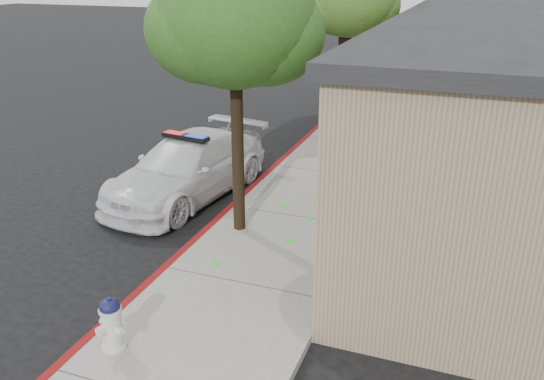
{
  "coord_description": "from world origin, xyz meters",
  "views": [
    {
      "loc": [
        5.07,
        -7.8,
        5.37
      ],
      "look_at": [
        1.19,
        2.69,
        0.83
      ],
      "focal_mm": 36.89,
      "sensor_mm": 36.0,
      "label": 1
    }
  ],
  "objects": [
    {
      "name": "ground",
      "position": [
        0.0,
        0.0,
        0.0
      ],
      "size": [
        120.0,
        120.0,
        0.0
      ],
      "primitive_type": "plane",
      "color": "black",
      "rests_on": "ground"
    },
    {
      "name": "sidewalk",
      "position": [
        1.6,
        3.0,
        0.07
      ],
      "size": [
        3.2,
        60.0,
        0.15
      ],
      "primitive_type": "cube",
      "color": "gray",
      "rests_on": "ground"
    },
    {
      "name": "red_curb",
      "position": [
        0.06,
        3.0,
        0.08
      ],
      "size": [
        0.14,
        60.0,
        0.16
      ],
      "primitive_type": "cube",
      "color": "maroon",
      "rests_on": "ground"
    },
    {
      "name": "clapboard_building",
      "position": [
        6.69,
        9.0,
        2.13
      ],
      "size": [
        7.3,
        20.89,
        4.24
      ],
      "color": "tan",
      "rests_on": "ground"
    },
    {
      "name": "police_car",
      "position": [
        -1.33,
        3.54,
        0.74
      ],
      "size": [
        2.78,
        5.32,
        1.59
      ],
      "rotation": [
        0.0,
        0.0,
        -0.15
      ],
      "color": "silver",
      "rests_on": "ground"
    },
    {
      "name": "fire_hydrant",
      "position": [
        0.58,
        -2.31,
        0.57
      ],
      "size": [
        0.49,
        0.42,
        0.85
      ],
      "rotation": [
        0.0,
        0.0,
        -0.32
      ],
      "color": "silver",
      "rests_on": "sidewalk"
    },
    {
      "name": "street_tree_near",
      "position": [
        0.71,
        2.01,
        4.31
      ],
      "size": [
        3.25,
        3.05,
        5.58
      ],
      "rotation": [
        0.0,
        0.0,
        -0.11
      ],
      "color": "black",
      "rests_on": "sidewalk"
    },
    {
      "name": "street_tree_mid",
      "position": [
        1.06,
        9.92,
        4.34
      ],
      "size": [
        3.02,
        2.93,
        5.55
      ],
      "rotation": [
        0.0,
        0.0,
        0.06
      ],
      "color": "black",
      "rests_on": "sidewalk"
    }
  ]
}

